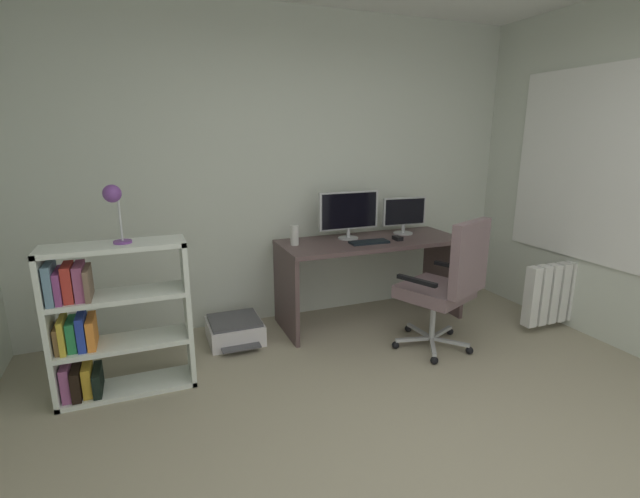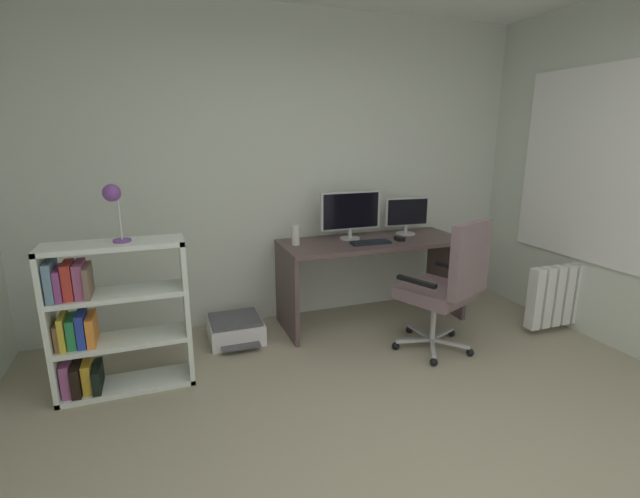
% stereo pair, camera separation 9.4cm
% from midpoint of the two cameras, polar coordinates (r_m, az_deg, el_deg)
% --- Properties ---
extents(wall_back, '(4.49, 0.10, 2.71)m').
position_cam_midpoint_polar(wall_back, '(4.07, -5.23, 9.89)').
color(wall_back, silver).
rests_on(wall_back, ground).
extents(window_pane, '(0.01, 1.30, 1.48)m').
position_cam_midpoint_polar(window_pane, '(4.33, 30.31, 9.16)').
color(window_pane, white).
extents(window_frame, '(0.02, 1.38, 1.56)m').
position_cam_midpoint_polar(window_frame, '(4.33, 30.25, 9.16)').
color(window_frame, white).
extents(desk, '(1.64, 0.64, 0.76)m').
position_cam_midpoint_polar(desk, '(4.05, 5.79, -1.46)').
color(desk, brown).
rests_on(desk, ground).
extents(monitor_main, '(0.56, 0.18, 0.42)m').
position_cam_midpoint_polar(monitor_main, '(3.97, 2.99, 4.73)').
color(monitor_main, '#B2B5B7').
rests_on(monitor_main, desk).
extents(monitor_secondary, '(0.42, 0.18, 0.34)m').
position_cam_midpoint_polar(monitor_secondary, '(4.25, 10.01, 4.49)').
color(monitor_secondary, '#B2B5B7').
rests_on(monitor_secondary, desk).
extents(keyboard, '(0.34, 0.14, 0.02)m').
position_cam_midpoint_polar(keyboard, '(3.87, 5.59, 0.88)').
color(keyboard, black).
rests_on(keyboard, desk).
extents(computer_mouse, '(0.06, 0.10, 0.03)m').
position_cam_midpoint_polar(computer_mouse, '(4.01, 9.18, 1.37)').
color(computer_mouse, black).
rests_on(computer_mouse, desk).
extents(desktop_speaker, '(0.07, 0.07, 0.17)m').
position_cam_midpoint_polar(desktop_speaker, '(3.78, -3.97, 1.76)').
color(desktop_speaker, silver).
rests_on(desktop_speaker, desk).
extents(office_chair, '(0.65, 0.70, 1.07)m').
position_cam_midpoint_polar(office_chair, '(3.56, 15.18, -4.04)').
color(office_chair, '#B7BABC').
rests_on(office_chair, ground).
extents(bookshelf, '(0.85, 0.29, 1.01)m').
position_cam_midpoint_polar(bookshelf, '(3.23, -26.50, -8.47)').
color(bookshelf, white).
rests_on(bookshelf, ground).
extents(desk_lamp, '(0.14, 0.11, 0.37)m').
position_cam_midpoint_polar(desk_lamp, '(3.03, -25.60, 5.57)').
color(desk_lamp, '#723F91').
rests_on(desk_lamp, bookshelf).
extents(printer, '(0.43, 0.51, 0.19)m').
position_cam_midpoint_polar(printer, '(3.85, -11.48, -10.08)').
color(printer, silver).
rests_on(printer, ground).
extents(radiator, '(0.76, 0.10, 0.53)m').
position_cam_midpoint_polar(radiator, '(4.46, 27.77, -4.87)').
color(radiator, white).
rests_on(radiator, ground).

